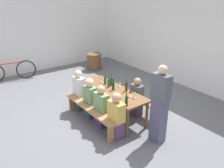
{
  "coord_description": "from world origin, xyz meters",
  "views": [
    {
      "loc": [
        4.26,
        -3.2,
        3.1
      ],
      "look_at": [
        0.0,
        0.0,
        0.9
      ],
      "focal_mm": 36.64,
      "sensor_mm": 36.0,
      "label": 1
    }
  ],
  "objects_px": {
    "wine_glass_2": "(130,92)",
    "wine_glass_4": "(135,93)",
    "wine_barrel": "(94,61)",
    "standing_host": "(160,106)",
    "wine_bottle_5": "(113,86)",
    "seated_guest_near_3": "(116,117)",
    "wine_bottle_4": "(111,81)",
    "wine_glass_3": "(120,83)",
    "wine_bottle_0": "(126,101)",
    "wine_bottle_2": "(105,80)",
    "parked_bicycle_0": "(10,71)",
    "bench_near": "(90,111)",
    "seated_guest_near_1": "(90,99)",
    "tasting_table": "(112,92)",
    "wine_glass_1": "(84,77)",
    "seated_guest_far_0": "(137,98)",
    "bench_far": "(131,97)",
    "wine_bottle_1": "(126,87)",
    "wine_glass_0": "(102,78)",
    "seated_guest_near_2": "(101,107)",
    "seated_guest_near_0": "(79,91)",
    "wine_bottle_3": "(109,83)"
  },
  "relations": [
    {
      "from": "bench_near",
      "to": "seated_guest_near_2",
      "type": "relative_size",
      "value": 1.87
    },
    {
      "from": "seated_guest_near_2",
      "to": "standing_host",
      "type": "distance_m",
      "value": 1.41
    },
    {
      "from": "seated_guest_near_0",
      "to": "seated_guest_near_3",
      "type": "relative_size",
      "value": 1.05
    },
    {
      "from": "wine_bottle_3",
      "to": "standing_host",
      "type": "xyz_separation_m",
      "value": [
        1.65,
        0.12,
        -0.02
      ]
    },
    {
      "from": "seated_guest_near_1",
      "to": "tasting_table",
      "type": "bearing_deg",
      "value": -26.36
    },
    {
      "from": "wine_bottle_1",
      "to": "wine_bottle_3",
      "type": "relative_size",
      "value": 1.03
    },
    {
      "from": "wine_bottle_5",
      "to": "seated_guest_near_3",
      "type": "distance_m",
      "value": 1.02
    },
    {
      "from": "wine_glass_4",
      "to": "seated_guest_far_0",
      "type": "relative_size",
      "value": 0.16
    },
    {
      "from": "seated_guest_near_0",
      "to": "seated_guest_far_0",
      "type": "xyz_separation_m",
      "value": [
        1.2,
        1.02,
        -0.04
      ]
    },
    {
      "from": "wine_barrel",
      "to": "standing_host",
      "type": "bearing_deg",
      "value": -17.34
    },
    {
      "from": "wine_bottle_5",
      "to": "parked_bicycle_0",
      "type": "bearing_deg",
      "value": -161.11
    },
    {
      "from": "wine_glass_3",
      "to": "wine_bottle_0",
      "type": "bearing_deg",
      "value": -30.83
    },
    {
      "from": "wine_bottle_2",
      "to": "standing_host",
      "type": "height_order",
      "value": "standing_host"
    },
    {
      "from": "wine_bottle_1",
      "to": "seated_guest_near_3",
      "type": "bearing_deg",
      "value": -53.62
    },
    {
      "from": "bench_far",
      "to": "wine_bottle_1",
      "type": "bearing_deg",
      "value": -55.88
    },
    {
      "from": "bench_near",
      "to": "wine_bottle_2",
      "type": "bearing_deg",
      "value": 118.59
    },
    {
      "from": "wine_bottle_2",
      "to": "parked_bicycle_0",
      "type": "relative_size",
      "value": 0.18
    },
    {
      "from": "wine_glass_1",
      "to": "seated_guest_far_0",
      "type": "bearing_deg",
      "value": 30.45
    },
    {
      "from": "parked_bicycle_0",
      "to": "wine_bottle_2",
      "type": "bearing_deg",
      "value": -55.43
    },
    {
      "from": "bench_near",
      "to": "wine_bottle_5",
      "type": "height_order",
      "value": "wine_bottle_5"
    },
    {
      "from": "bench_far",
      "to": "standing_host",
      "type": "bearing_deg",
      "value": -19.18
    },
    {
      "from": "wine_bottle_4",
      "to": "wine_glass_3",
      "type": "bearing_deg",
      "value": 24.77
    },
    {
      "from": "wine_glass_4",
      "to": "seated_guest_near_2",
      "type": "distance_m",
      "value": 0.87
    },
    {
      "from": "wine_bottle_2",
      "to": "wine_glass_2",
      "type": "bearing_deg",
      "value": 1.97
    },
    {
      "from": "wine_bottle_4",
      "to": "wine_barrel",
      "type": "bearing_deg",
      "value": 154.69
    },
    {
      "from": "wine_bottle_4",
      "to": "wine_glass_2",
      "type": "distance_m",
      "value": 0.83
    },
    {
      "from": "wine_glass_1",
      "to": "seated_guest_near_0",
      "type": "bearing_deg",
      "value": -64.93
    },
    {
      "from": "wine_glass_2",
      "to": "wine_glass_4",
      "type": "xyz_separation_m",
      "value": [
        0.14,
        0.03,
        0.0
      ]
    },
    {
      "from": "wine_glass_2",
      "to": "wine_barrel",
      "type": "relative_size",
      "value": 0.25
    },
    {
      "from": "wine_bottle_4",
      "to": "wine_glass_0",
      "type": "distance_m",
      "value": 0.36
    },
    {
      "from": "wine_bottle_4",
      "to": "seated_guest_near_3",
      "type": "xyz_separation_m",
      "value": [
        1.07,
        -0.66,
        -0.35
      ]
    },
    {
      "from": "wine_bottle_0",
      "to": "seated_guest_near_3",
      "type": "bearing_deg",
      "value": -106.66
    },
    {
      "from": "wine_bottle_0",
      "to": "wine_bottle_2",
      "type": "bearing_deg",
      "value": 164.84
    },
    {
      "from": "wine_bottle_5",
      "to": "wine_bottle_1",
      "type": "bearing_deg",
      "value": 39.74
    },
    {
      "from": "wine_glass_4",
      "to": "seated_guest_near_3",
      "type": "relative_size",
      "value": 0.16
    },
    {
      "from": "wine_barrel",
      "to": "wine_glass_2",
      "type": "bearing_deg",
      "value": -21.37
    },
    {
      "from": "wine_bottle_1",
      "to": "wine_glass_0",
      "type": "distance_m",
      "value": 0.89
    },
    {
      "from": "tasting_table",
      "to": "bench_far",
      "type": "xyz_separation_m",
      "value": [
        0.0,
        0.66,
        -0.31
      ]
    },
    {
      "from": "wine_bottle_2",
      "to": "seated_guest_near_2",
      "type": "distance_m",
      "value": 0.94
    },
    {
      "from": "wine_glass_3",
      "to": "seated_guest_near_1",
      "type": "relative_size",
      "value": 0.15
    },
    {
      "from": "wine_glass_3",
      "to": "wine_glass_4",
      "type": "height_order",
      "value": "wine_glass_4"
    },
    {
      "from": "seated_guest_near_2",
      "to": "seated_guest_far_0",
      "type": "height_order",
      "value": "seated_guest_near_2"
    },
    {
      "from": "bench_near",
      "to": "wine_bottle_4",
      "type": "xyz_separation_m",
      "value": [
        -0.24,
        0.81,
        0.51
      ]
    },
    {
      "from": "bench_near",
      "to": "wine_barrel",
      "type": "xyz_separation_m",
      "value": [
        -3.53,
        2.37,
        -0.02
      ]
    },
    {
      "from": "wine_bottle_4",
      "to": "wine_bottle_1",
      "type": "bearing_deg",
      "value": 7.91
    },
    {
      "from": "wine_glass_0",
      "to": "parked_bicycle_0",
      "type": "relative_size",
      "value": 0.09
    },
    {
      "from": "wine_bottle_0",
      "to": "wine_bottle_4",
      "type": "relative_size",
      "value": 0.98
    },
    {
      "from": "bench_near",
      "to": "wine_glass_0",
      "type": "relative_size",
      "value": 13.2
    },
    {
      "from": "wine_glass_3",
      "to": "seated_guest_near_0",
      "type": "bearing_deg",
      "value": -136.31
    },
    {
      "from": "seated_guest_near_3",
      "to": "wine_bottle_5",
      "type": "bearing_deg",
      "value": 56.75
    }
  ]
}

